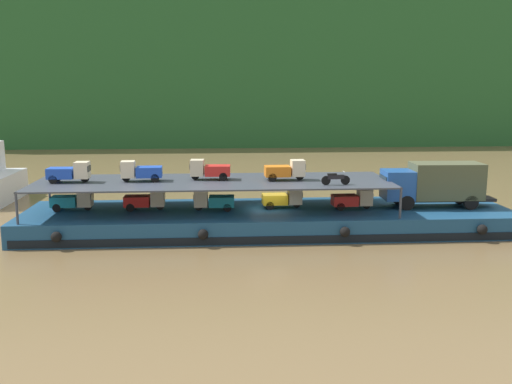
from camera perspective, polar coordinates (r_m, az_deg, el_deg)
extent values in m
plane|color=brown|center=(39.77, 1.26, -3.81)|extent=(400.00, 400.00, 0.00)
cube|color=#235628|center=(110.59, -2.18, 13.53)|extent=(110.63, 35.38, 31.64)
cube|color=navy|center=(39.59, 1.26, -2.76)|extent=(33.19, 7.87, 1.50)
cube|color=black|center=(35.87, 1.84, -4.82)|extent=(32.52, 0.06, 0.50)
sphere|color=black|center=(36.71, -19.28, -4.24)|extent=(0.65, 0.65, 0.65)
sphere|color=black|center=(35.41, -5.29, -4.22)|extent=(0.65, 0.65, 0.65)
sphere|color=black|center=(36.28, 8.86, -3.95)|extent=(0.65, 0.65, 0.65)
sphere|color=black|center=(39.18, 21.61, -3.49)|extent=(0.65, 0.65, 0.65)
cube|color=#1E4C99|center=(40.93, 13.92, 0.72)|extent=(2.06, 2.24, 2.00)
cube|color=#192833|center=(40.59, 12.55, 1.20)|extent=(0.11, 1.84, 0.60)
cube|color=#474C33|center=(41.96, 18.40, 1.08)|extent=(4.86, 2.43, 2.50)
cube|color=black|center=(42.18, 18.30, -0.67)|extent=(6.84, 1.57, 0.20)
cylinder|color=black|center=(42.18, 14.00, -0.52)|extent=(1.01, 0.31, 1.00)
cylinder|color=black|center=(40.28, 14.80, -1.06)|extent=(1.01, 0.31, 1.00)
cylinder|color=black|center=(43.64, 19.60, -0.46)|extent=(1.01, 0.31, 1.00)
cylinder|color=black|center=(41.80, 20.62, -0.98)|extent=(1.01, 0.31, 1.00)
cylinder|color=#383D47|center=(44.04, 11.43, 0.70)|extent=(0.16, 0.16, 2.00)
cylinder|color=#383D47|center=(37.53, 14.20, -1.08)|extent=(0.16, 0.16, 2.00)
cylinder|color=#383D47|center=(44.19, -19.90, 0.31)|extent=(0.16, 0.16, 2.00)
cylinder|color=#383D47|center=(37.70, -22.74, -1.52)|extent=(0.16, 0.16, 2.00)
cube|color=#383D47|center=(38.90, -4.30, 1.03)|extent=(23.99, 7.07, 0.10)
cube|color=teal|center=(40.99, -18.53, -0.88)|extent=(1.72, 1.23, 0.70)
cube|color=beige|center=(40.59, -16.64, -0.59)|extent=(0.92, 1.02, 1.10)
cube|color=#19232D|center=(40.46, -16.01, -0.43)|extent=(0.06, 0.85, 0.38)
cylinder|color=black|center=(40.66, -16.40, -1.35)|extent=(0.56, 0.15, 0.56)
cylinder|color=black|center=(40.66, -19.24, -1.51)|extent=(0.56, 0.15, 0.56)
cylinder|color=black|center=(41.66, -18.84, -1.21)|extent=(0.56, 0.15, 0.56)
cube|color=red|center=(39.81, -11.76, -0.88)|extent=(1.70, 1.20, 0.70)
cube|color=beige|center=(39.60, -9.76, -0.57)|extent=(0.90, 1.00, 1.10)
cube|color=#19232D|center=(39.54, -9.09, -0.41)|extent=(0.04, 0.85, 0.38)
cylinder|color=black|center=(39.69, -9.52, -1.35)|extent=(0.56, 0.14, 0.56)
cylinder|color=black|center=(39.42, -12.42, -1.53)|extent=(0.56, 0.14, 0.56)
cylinder|color=black|center=(40.44, -12.20, -1.22)|extent=(0.56, 0.14, 0.56)
cube|color=teal|center=(38.97, -3.44, -0.91)|extent=(1.74, 1.26, 0.70)
cube|color=beige|center=(38.99, -5.50, -0.64)|extent=(0.93, 1.03, 1.10)
cube|color=#19232D|center=(39.00, -6.19, -0.48)|extent=(0.07, 0.85, 0.38)
cylinder|color=black|center=(39.11, -5.71, -1.43)|extent=(0.56, 0.16, 0.56)
cylinder|color=black|center=(39.55, -2.84, -1.26)|extent=(0.56, 0.16, 0.56)
cylinder|color=black|center=(38.51, -2.86, -1.58)|extent=(0.56, 0.16, 0.56)
cube|color=gold|center=(39.61, 1.88, -0.71)|extent=(1.74, 1.26, 0.70)
cube|color=beige|center=(39.79, 3.88, -0.39)|extent=(0.93, 1.03, 1.10)
cube|color=#19232D|center=(39.85, 4.55, -0.22)|extent=(0.07, 0.85, 0.38)
cylinder|color=black|center=(39.92, 4.08, -1.16)|extent=(0.56, 0.16, 0.56)
cylinder|color=black|center=(39.12, 1.40, -1.38)|extent=(0.56, 0.16, 0.56)
cylinder|color=black|center=(40.15, 1.21, -1.07)|extent=(0.56, 0.16, 0.56)
cube|color=red|center=(39.71, 8.82, -0.80)|extent=(1.73, 1.24, 0.70)
cube|color=#C6B793|center=(40.04, 10.77, -0.48)|extent=(0.92, 1.02, 1.10)
cube|color=#19232D|center=(40.15, 11.42, -0.32)|extent=(0.06, 0.85, 0.38)
cylinder|color=black|center=(40.18, 10.95, -1.25)|extent=(0.56, 0.15, 0.56)
cylinder|color=black|center=(39.18, 8.43, -1.47)|extent=(0.56, 0.15, 0.56)
cylinder|color=black|center=(40.19, 8.07, -1.16)|extent=(0.56, 0.15, 0.56)
cube|color=#1E47B7|center=(40.24, -18.85, 1.79)|extent=(1.73, 1.24, 0.70)
cube|color=beige|center=(39.84, -16.93, 2.11)|extent=(0.93, 1.02, 1.10)
cube|color=#19232D|center=(39.71, -16.28, 2.28)|extent=(0.06, 0.85, 0.38)
cylinder|color=black|center=(39.89, -16.68, 1.33)|extent=(0.56, 0.15, 0.56)
cylinder|color=black|center=(39.91, -19.58, 1.17)|extent=(0.56, 0.15, 0.56)
cylinder|color=black|center=(40.91, -19.15, 1.41)|extent=(0.56, 0.15, 0.56)
cube|color=#1E47B7|center=(39.32, -10.59, 1.99)|extent=(1.75, 1.27, 0.70)
cube|color=beige|center=(39.42, -12.63, 2.23)|extent=(0.94, 1.04, 1.10)
cube|color=#19232D|center=(39.46, -13.31, 2.37)|extent=(0.08, 0.85, 0.38)
cylinder|color=black|center=(39.51, -12.81, 1.43)|extent=(0.57, 0.16, 0.56)
cylinder|color=black|center=(39.86, -9.94, 1.61)|extent=(0.57, 0.16, 0.56)
cylinder|color=black|center=(38.82, -10.04, 1.37)|extent=(0.57, 0.16, 0.56)
cube|color=red|center=(39.37, -3.84, 2.15)|extent=(1.77, 1.30, 0.70)
cube|color=beige|center=(39.44, -5.87, 2.43)|extent=(0.96, 1.05, 1.10)
cube|color=#19232D|center=(39.47, -6.56, 2.58)|extent=(0.09, 0.85, 0.38)
cylinder|color=black|center=(39.54, -6.08, 1.64)|extent=(0.57, 0.17, 0.56)
cylinder|color=black|center=(39.92, -3.21, 1.76)|extent=(0.57, 0.17, 0.56)
cylinder|color=black|center=(38.87, -3.29, 1.53)|extent=(0.57, 0.17, 0.56)
cube|color=orange|center=(39.01, 2.14, 2.09)|extent=(1.74, 1.25, 0.70)
cube|color=beige|center=(39.20, 4.17, 2.41)|extent=(0.93, 1.03, 1.10)
cube|color=#19232D|center=(39.26, 4.85, 2.57)|extent=(0.07, 0.85, 0.38)
cylinder|color=black|center=(39.30, 4.38, 1.61)|extent=(0.56, 0.16, 0.56)
cylinder|color=black|center=(38.49, 1.66, 1.45)|extent=(0.56, 0.16, 0.56)
cylinder|color=black|center=(39.53, 1.46, 1.69)|extent=(0.56, 0.16, 0.56)
cylinder|color=black|center=(37.73, 8.89, 1.18)|extent=(0.61, 0.14, 0.60)
cylinder|color=black|center=(37.38, 6.98, 1.14)|extent=(0.61, 0.14, 0.60)
cube|color=black|center=(37.52, 7.95, 1.50)|extent=(1.11, 0.27, 0.28)
cube|color=black|center=(37.42, 7.59, 1.76)|extent=(0.61, 0.24, 0.12)
cylinder|color=#B2B2B7|center=(37.62, 8.77, 2.01)|extent=(0.08, 0.55, 0.04)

